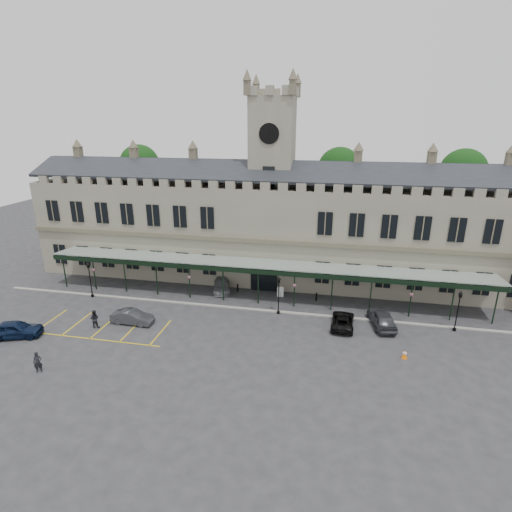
% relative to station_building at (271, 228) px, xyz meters
% --- Properties ---
extents(ground, '(140.00, 140.00, 0.00)m').
position_rel_station_building_xyz_m(ground, '(0.00, -15.91, -6.47)').
color(ground, '#2B2B2E').
extents(station_building, '(60.00, 10.36, 17.30)m').
position_rel_station_building_xyz_m(station_building, '(0.00, 0.00, 0.00)').
color(station_building, slate).
rests_on(station_building, ground).
extents(clock_tower, '(5.60, 5.60, 24.80)m').
position_rel_station_building_xyz_m(clock_tower, '(0.00, 0.09, 6.64)').
color(clock_tower, slate).
rests_on(clock_tower, ground).
extents(canopy, '(50.00, 4.10, 4.30)m').
position_rel_station_building_xyz_m(canopy, '(0.00, -8.45, -4.06)').
color(canopy, '#8C9E93').
rests_on(canopy, ground).
extents(kerb, '(60.00, 0.40, 0.12)m').
position_rel_station_building_xyz_m(kerb, '(0.00, -10.41, -6.41)').
color(kerb, gray).
rests_on(kerb, ground).
extents(parking_markings, '(16.00, 6.00, 0.01)m').
position_rel_station_building_xyz_m(parking_markings, '(-14.00, -17.41, -6.47)').
color(parking_markings, gold).
rests_on(parking_markings, ground).
extents(tree_behind_left, '(6.00, 6.00, 16.00)m').
position_rel_station_building_xyz_m(tree_behind_left, '(-22.00, 9.09, 6.35)').
color(tree_behind_left, '#332314').
rests_on(tree_behind_left, ground).
extents(tree_behind_mid, '(6.00, 6.00, 16.00)m').
position_rel_station_building_xyz_m(tree_behind_mid, '(8.00, 9.09, 6.35)').
color(tree_behind_mid, '#332314').
rests_on(tree_behind_mid, ground).
extents(tree_behind_right, '(6.00, 6.00, 16.00)m').
position_rel_station_building_xyz_m(tree_behind_right, '(24.00, 9.09, 6.35)').
color(tree_behind_right, '#332314').
rests_on(tree_behind_right, ground).
extents(lamp_post_left, '(0.40, 0.40, 4.26)m').
position_rel_station_building_xyz_m(lamp_post_left, '(-19.19, -10.77, -3.94)').
color(lamp_post_left, black).
rests_on(lamp_post_left, ground).
extents(lamp_post_mid, '(0.39, 0.39, 4.16)m').
position_rel_station_building_xyz_m(lamp_post_mid, '(2.57, -10.69, -4.00)').
color(lamp_post_mid, black).
rests_on(lamp_post_mid, ground).
extents(lamp_post_right, '(0.40, 0.40, 4.21)m').
position_rel_station_building_xyz_m(lamp_post_right, '(19.90, -10.95, -3.97)').
color(lamp_post_right, black).
rests_on(lamp_post_right, ground).
extents(traffic_cone, '(0.48, 0.48, 0.76)m').
position_rel_station_building_xyz_m(traffic_cone, '(14.43, -16.89, -6.09)').
color(traffic_cone, orange).
rests_on(traffic_cone, ground).
extents(sign_board, '(0.73, 0.17, 1.26)m').
position_rel_station_building_xyz_m(sign_board, '(2.18, -6.51, -5.85)').
color(sign_board, black).
rests_on(sign_board, ground).
extents(bollard_left, '(0.17, 0.17, 0.94)m').
position_rel_station_building_xyz_m(bollard_left, '(-3.02, -5.96, -6.00)').
color(bollard_left, black).
rests_on(bollard_left, ground).
extents(bollard_right, '(0.17, 0.17, 0.98)m').
position_rel_station_building_xyz_m(bollard_right, '(6.32, -6.75, -5.98)').
color(bollard_right, black).
rests_on(bollard_right, ground).
extents(car_left_a, '(5.14, 3.38, 1.63)m').
position_rel_station_building_xyz_m(car_left_a, '(-21.00, -20.40, -5.65)').
color(car_left_a, black).
rests_on(car_left_a, ground).
extents(car_left_b, '(4.28, 1.56, 1.40)m').
position_rel_station_building_xyz_m(car_left_b, '(-11.50, -15.74, -5.77)').
color(car_left_b, '#34363C').
rests_on(car_left_b, ground).
extents(car_taxi, '(3.15, 5.11, 1.38)m').
position_rel_station_building_xyz_m(car_taxi, '(-5.00, -5.91, -5.78)').
color(car_taxi, gray).
rests_on(car_taxi, ground).
extents(car_van, '(2.32, 4.66, 1.27)m').
position_rel_station_building_xyz_m(car_van, '(9.22, -12.21, -5.83)').
color(car_van, black).
rests_on(car_van, ground).
extents(car_right_a, '(2.89, 5.18, 1.67)m').
position_rel_station_building_xyz_m(car_right_a, '(13.00, -11.35, -5.63)').
color(car_right_a, '#34363C').
rests_on(car_right_a, ground).
extents(person_a, '(0.79, 0.71, 1.81)m').
position_rel_station_building_xyz_m(person_a, '(-14.99, -24.82, -5.56)').
color(person_a, black).
rests_on(person_a, ground).
extents(person_b, '(1.02, 0.86, 1.87)m').
position_rel_station_building_xyz_m(person_b, '(-14.72, -17.24, -5.53)').
color(person_b, black).
rests_on(person_b, ground).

